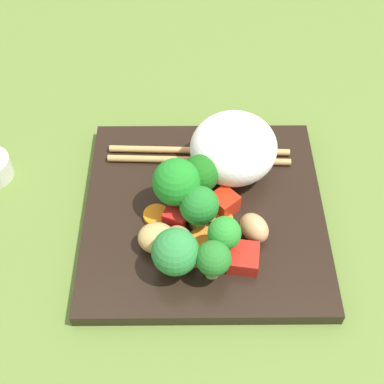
# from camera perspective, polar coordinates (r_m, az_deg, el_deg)

# --- Properties ---
(ground_plane) EXTENTS (1.10, 1.10, 0.02)m
(ground_plane) POSITION_cam_1_polar(r_m,az_deg,el_deg) (0.63, 1.20, -3.18)
(ground_plane) COLOR olive
(square_plate) EXTENTS (0.28, 0.28, 0.02)m
(square_plate) POSITION_cam_1_polar(r_m,az_deg,el_deg) (0.61, 1.22, -2.20)
(square_plate) COLOR black
(square_plate) RESTS_ON ground_plane
(rice_mound) EXTENTS (0.14, 0.14, 0.07)m
(rice_mound) POSITION_cam_1_polar(r_m,az_deg,el_deg) (0.62, 4.31, 4.64)
(rice_mound) COLOR white
(rice_mound) RESTS_ON square_plate
(broccoli_floret_0) EXTENTS (0.03, 0.03, 0.05)m
(broccoli_floret_0) POSITION_cam_1_polar(r_m,az_deg,el_deg) (0.54, 3.33, -4.42)
(broccoli_floret_0) COLOR #5EA33E
(broccoli_floret_0) RESTS_ON square_plate
(broccoli_floret_1) EXTENTS (0.04, 0.04, 0.06)m
(broccoli_floret_1) POSITION_cam_1_polar(r_m,az_deg,el_deg) (0.59, 0.77, 1.83)
(broccoli_floret_1) COLOR #6EA74F
(broccoli_floret_1) RESTS_ON square_plate
(broccoli_floret_2) EXTENTS (0.04, 0.04, 0.06)m
(broccoli_floret_2) POSITION_cam_1_polar(r_m,az_deg,el_deg) (0.57, 0.65, -1.53)
(broccoli_floret_2) COLOR #6BB04D
(broccoli_floret_2) RESTS_ON square_plate
(broccoli_floret_3) EXTENTS (0.05, 0.05, 0.07)m
(broccoli_floret_3) POSITION_cam_1_polar(r_m,az_deg,el_deg) (0.57, -1.75, 1.08)
(broccoli_floret_3) COLOR #5C9138
(broccoli_floret_3) RESTS_ON square_plate
(broccoli_floret_4) EXTENTS (0.05, 0.05, 0.06)m
(broccoli_floret_4) POSITION_cam_1_polar(r_m,az_deg,el_deg) (0.54, -1.85, -6.34)
(broccoli_floret_4) COLOR #639540
(broccoli_floret_4) RESTS_ON square_plate
(broccoli_floret_5) EXTENTS (0.04, 0.04, 0.05)m
(broccoli_floret_5) POSITION_cam_1_polar(r_m,az_deg,el_deg) (0.53, 2.15, -7.07)
(broccoli_floret_5) COLOR #84B156
(broccoli_floret_5) RESTS_ON square_plate
(carrot_slice_0) EXTENTS (0.03, 0.03, 0.01)m
(carrot_slice_0) POSITION_cam_1_polar(r_m,az_deg,el_deg) (0.57, 0.38, -6.49)
(carrot_slice_0) COLOR orange
(carrot_slice_0) RESTS_ON square_plate
(carrot_slice_1) EXTENTS (0.04, 0.04, 0.00)m
(carrot_slice_1) POSITION_cam_1_polar(r_m,az_deg,el_deg) (0.58, 1.28, -4.92)
(carrot_slice_1) COLOR orange
(carrot_slice_1) RESTS_ON square_plate
(carrot_slice_2) EXTENTS (0.03, 0.03, 0.01)m
(carrot_slice_2) POSITION_cam_1_polar(r_m,az_deg,el_deg) (0.59, 3.06, -2.96)
(carrot_slice_2) COLOR orange
(carrot_slice_2) RESTS_ON square_plate
(carrot_slice_3) EXTENTS (0.04, 0.04, 0.01)m
(carrot_slice_3) POSITION_cam_1_polar(r_m,az_deg,el_deg) (0.60, -3.85, -2.47)
(carrot_slice_3) COLOR orange
(carrot_slice_3) RESTS_ON square_plate
(pepper_chunk_0) EXTENTS (0.02, 0.03, 0.02)m
(pepper_chunk_0) POSITION_cam_1_polar(r_m,az_deg,el_deg) (0.59, -1.84, -2.82)
(pepper_chunk_0) COLOR red
(pepper_chunk_0) RESTS_ON square_plate
(pepper_chunk_1) EXTENTS (0.04, 0.03, 0.02)m
(pepper_chunk_1) POSITION_cam_1_polar(r_m,az_deg,el_deg) (0.56, 5.32, -6.90)
(pepper_chunk_1) COLOR red
(pepper_chunk_1) RESTS_ON square_plate
(pepper_chunk_2) EXTENTS (0.04, 0.04, 0.02)m
(pepper_chunk_2) POSITION_cam_1_polar(r_m,az_deg,el_deg) (0.60, 3.32, -0.86)
(pepper_chunk_2) COLOR red
(pepper_chunk_2) RESTS_ON square_plate
(chicken_piece_0) EXTENTS (0.04, 0.04, 0.02)m
(chicken_piece_0) POSITION_cam_1_polar(r_m,az_deg,el_deg) (0.57, -1.46, -5.10)
(chicken_piece_0) COLOR tan
(chicken_piece_0) RESTS_ON square_plate
(chicken_piece_1) EXTENTS (0.04, 0.04, 0.03)m
(chicken_piece_1) POSITION_cam_1_polar(r_m,az_deg,el_deg) (0.57, -3.83, -4.82)
(chicken_piece_1) COLOR tan
(chicken_piece_1) RESTS_ON square_plate
(chicken_piece_2) EXTENTS (0.04, 0.04, 0.03)m
(chicken_piece_2) POSITION_cam_1_polar(r_m,az_deg,el_deg) (0.58, 6.47, -3.76)
(chicken_piece_2) COLOR tan
(chicken_piece_2) RESTS_ON square_plate
(chopstick_pair) EXTENTS (0.03, 0.22, 0.01)m
(chopstick_pair) POSITION_cam_1_polar(r_m,az_deg,el_deg) (0.65, 0.68, 3.88)
(chopstick_pair) COLOR tan
(chopstick_pair) RESTS_ON square_plate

